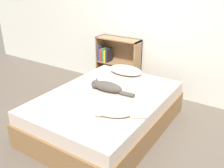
{
  "coord_description": "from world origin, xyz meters",
  "views": [
    {
      "loc": [
        1.59,
        -2.3,
        1.85
      ],
      "look_at": [
        0.0,
        0.14,
        0.56
      ],
      "focal_mm": 40.0,
      "sensor_mm": 36.0,
      "label": 1
    }
  ],
  "objects_px": {
    "pillow": "(126,70)",
    "cat_light": "(112,111)",
    "bookshelf": "(117,61)",
    "cat_dark": "(106,87)",
    "bed": "(106,112)"
  },
  "relations": [
    {
      "from": "pillow",
      "to": "cat_light",
      "type": "relative_size",
      "value": 1.0
    },
    {
      "from": "cat_light",
      "to": "bookshelf",
      "type": "xyz_separation_m",
      "value": [
        -0.95,
        1.62,
        -0.07
      ]
    },
    {
      "from": "cat_dark",
      "to": "bookshelf",
      "type": "xyz_separation_m",
      "value": [
        -0.54,
        1.13,
        -0.07
      ]
    },
    {
      "from": "bookshelf",
      "to": "cat_light",
      "type": "bearing_deg",
      "value": -59.63
    },
    {
      "from": "pillow",
      "to": "cat_light",
      "type": "height_order",
      "value": "cat_light"
    },
    {
      "from": "bed",
      "to": "cat_light",
      "type": "bearing_deg",
      "value": -47.73
    },
    {
      "from": "bed",
      "to": "pillow",
      "type": "xyz_separation_m",
      "value": [
        -0.16,
        0.77,
        0.29
      ]
    },
    {
      "from": "cat_light",
      "to": "cat_dark",
      "type": "height_order",
      "value": "cat_light"
    },
    {
      "from": "bookshelf",
      "to": "cat_dark",
      "type": "bearing_deg",
      "value": -64.47
    },
    {
      "from": "pillow",
      "to": "cat_dark",
      "type": "xyz_separation_m",
      "value": [
        0.1,
        -0.66,
        0.0
      ]
    },
    {
      "from": "pillow",
      "to": "bookshelf",
      "type": "bearing_deg",
      "value": 133.37
    },
    {
      "from": "cat_dark",
      "to": "bookshelf",
      "type": "relative_size",
      "value": 0.71
    },
    {
      "from": "bookshelf",
      "to": "bed",
      "type": "bearing_deg",
      "value": -64.11
    },
    {
      "from": "pillow",
      "to": "cat_light",
      "type": "xyz_separation_m",
      "value": [
        0.51,
        -1.16,
        0.0
      ]
    },
    {
      "from": "cat_dark",
      "to": "bookshelf",
      "type": "height_order",
      "value": "bookshelf"
    }
  ]
}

